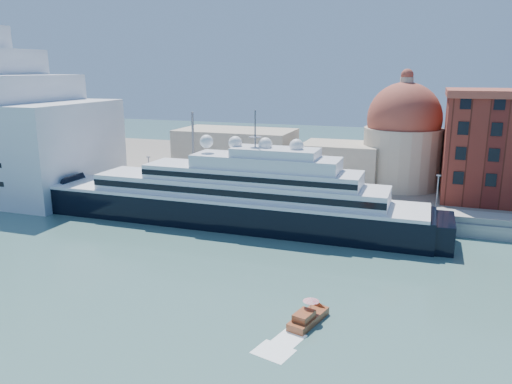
% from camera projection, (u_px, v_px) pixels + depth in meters
% --- Properties ---
extents(ground, '(400.00, 400.00, 0.00)m').
position_uv_depth(ground, '(219.00, 273.00, 73.68)').
color(ground, '#37605E').
rests_on(ground, ground).
extents(quay, '(180.00, 10.00, 2.50)m').
position_uv_depth(quay, '(283.00, 207.00, 104.56)').
color(quay, gray).
rests_on(quay, ground).
extents(land, '(260.00, 72.00, 2.00)m').
position_uv_depth(land, '(323.00, 171.00, 142.21)').
color(land, slate).
rests_on(land, ground).
extents(quay_fence, '(180.00, 0.10, 1.20)m').
position_uv_depth(quay_fence, '(277.00, 203.00, 99.99)').
color(quay_fence, slate).
rests_on(quay_fence, quay).
extents(superyacht, '(86.45, 11.98, 25.84)m').
position_uv_depth(superyacht, '(215.00, 200.00, 97.09)').
color(superyacht, black).
rests_on(superyacht, ground).
extents(service_barge, '(12.78, 7.00, 2.73)m').
position_uv_depth(service_barge, '(25.00, 202.00, 110.28)').
color(service_barge, white).
rests_on(service_barge, ground).
extents(water_taxi, '(3.87, 6.96, 3.14)m').
position_uv_depth(water_taxi, '(308.00, 317.00, 58.94)').
color(water_taxi, brown).
rests_on(water_taxi, ground).
extents(church, '(66.00, 18.00, 25.50)m').
position_uv_depth(church, '(336.00, 146.00, 121.95)').
color(church, beige).
rests_on(church, land).
extents(lamp_posts, '(120.80, 2.40, 18.00)m').
position_uv_depth(lamp_posts, '(224.00, 164.00, 104.96)').
color(lamp_posts, slate).
rests_on(lamp_posts, quay).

